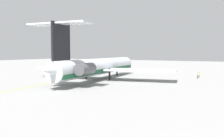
% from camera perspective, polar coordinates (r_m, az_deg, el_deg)
% --- Properties ---
extents(ground, '(323.15, 323.15, 0.00)m').
position_cam_1_polar(ground, '(66.69, -11.04, -2.79)').
color(ground, gray).
extents(main_jetliner, '(48.21, 42.66, 14.04)m').
position_cam_1_polar(main_jetliner, '(65.29, -3.51, 0.51)').
color(main_jetliner, silver).
rests_on(main_jetliner, ground).
extents(ground_crew_near_nose, '(0.39, 0.28, 1.76)m').
position_cam_1_polar(ground_crew_near_nose, '(76.56, 20.48, -1.26)').
color(ground_crew_near_nose, black).
rests_on(ground_crew_near_nose, ground).
extents(ground_crew_near_tail, '(0.34, 0.29, 1.65)m').
position_cam_1_polar(ground_crew_near_tail, '(73.14, 20.19, -1.54)').
color(ground_crew_near_tail, black).
rests_on(ground_crew_near_tail, ground).
extents(safety_cone_nose, '(0.40, 0.40, 0.55)m').
position_cam_1_polar(safety_cone_nose, '(94.63, -3.97, -0.56)').
color(safety_cone_nose, '#EA590F').
rests_on(safety_cone_nose, ground).
extents(safety_cone_wingtip, '(0.40, 0.40, 0.55)m').
position_cam_1_polar(safety_cone_wingtip, '(94.22, -5.50, -0.59)').
color(safety_cone_wingtip, '#EA590F').
rests_on(safety_cone_wingtip, ground).
extents(taxiway_centreline, '(91.64, 16.33, 0.01)m').
position_cam_1_polar(taxiway_centreline, '(72.40, -9.23, -2.23)').
color(taxiway_centreline, gold).
rests_on(taxiway_centreline, ground).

